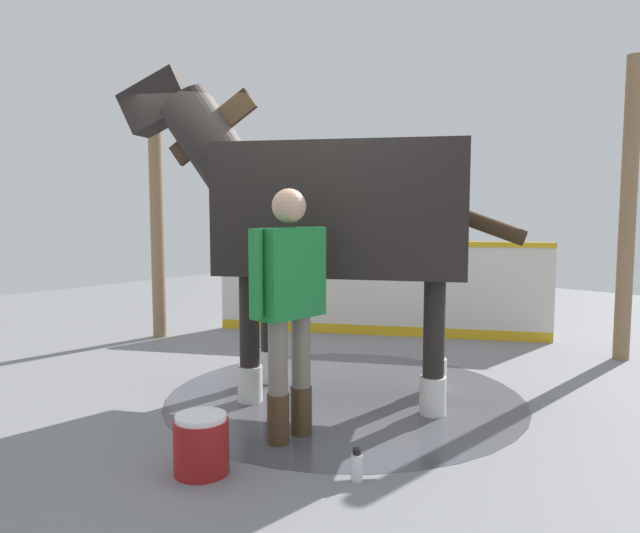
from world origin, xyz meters
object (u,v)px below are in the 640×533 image
at_px(handler, 289,296).
at_px(wash_bucket, 201,444).
at_px(horse, 330,211).
at_px(bottle_shampoo, 357,466).
at_px(bottle_spray, 219,437).

distance_m(handler, wash_bucket, 1.08).
bearing_deg(wash_bucket, horse, 103.18).
relative_size(horse, handler, 1.78).
distance_m(horse, handler, 1.13).
height_order(wash_bucket, bottle_shampoo, wash_bucket).
bearing_deg(handler, bottle_shampoo, -14.48).
xyz_separation_m(horse, bottle_spray, (0.24, -1.37, -1.43)).
height_order(handler, wash_bucket, handler).
xyz_separation_m(wash_bucket, bottle_spray, (-0.14, 0.24, -0.07)).
distance_m(handler, bottle_spray, 1.01).
xyz_separation_m(handler, bottle_shampoo, (0.73, -0.20, -0.89)).
bearing_deg(horse, wash_bucket, 74.03).
bearing_deg(bottle_spray, horse, 100.05).
xyz_separation_m(bottle_shampoo, bottle_spray, (-0.89, -0.28, 0.02)).
relative_size(handler, wash_bucket, 4.78).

